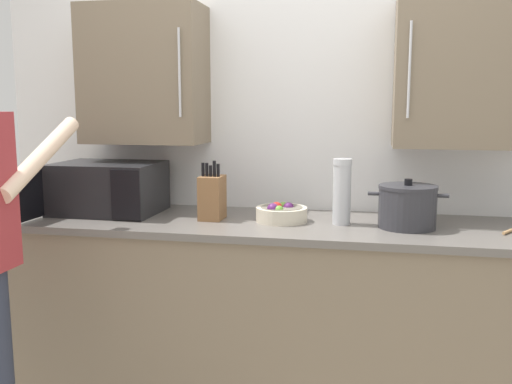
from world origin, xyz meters
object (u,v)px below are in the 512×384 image
object	(u,v)px
fruit_bowl	(281,213)
knife_block	(212,197)
microwave_oven	(102,188)
stock_pot	(407,206)
thermos_flask	(342,191)

from	to	relation	value
fruit_bowl	knife_block	bearing A→B (deg)	-177.64
knife_block	microwave_oven	bearing A→B (deg)	175.49
microwave_oven	stock_pot	distance (m)	1.56
thermos_flask	fruit_bowl	world-z (taller)	thermos_flask
microwave_oven	fruit_bowl	xyz separation A→B (m)	(0.96, -0.03, -0.09)
microwave_oven	fruit_bowl	size ratio (longest dim) A/B	3.15
thermos_flask	knife_block	xyz separation A→B (m)	(-0.64, -0.01, -0.05)
stock_pot	fruit_bowl	bearing A→B (deg)	177.67
stock_pot	microwave_oven	bearing A→B (deg)	177.85
stock_pot	knife_block	distance (m)	0.94
thermos_flask	stock_pot	distance (m)	0.31
microwave_oven	stock_pot	bearing A→B (deg)	-2.15
fruit_bowl	knife_block	xyz separation A→B (m)	(-0.35, -0.01, 0.07)
microwave_oven	thermos_flask	world-z (taller)	thermos_flask
thermos_flask	knife_block	world-z (taller)	thermos_flask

